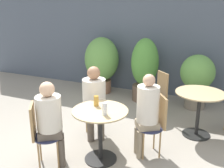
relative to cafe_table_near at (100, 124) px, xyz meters
The scene contains 16 objects.
ground_plane 0.60m from the cafe_table_near, 119.33° to the right, with size 20.00×20.00×0.00m, color gray.
storefront_wall 3.22m from the cafe_table_near, 92.01° to the left, with size 10.00×0.06×3.00m.
cafe_table_near is the anchor object (origin of this frame).
cafe_table_far 1.73m from the cafe_table_near, 47.85° to the left, with size 0.79×0.79×0.76m.
bistro_chair_0 0.80m from the cafe_table_near, 34.24° to the left, with size 0.43×0.42×0.90m.
bistro_chair_1 0.80m from the cafe_table_near, 124.24° to the left, with size 0.42×0.43×0.90m.
bistro_chair_2 0.80m from the cafe_table_near, 145.76° to the right, with size 0.43×0.42×0.90m.
bistro_chair_3 1.73m from the cafe_table_near, 76.93° to the left, with size 0.43×0.43×0.90m.
seated_person_0 0.68m from the cafe_table_near, 34.24° to the left, with size 0.39×0.38×1.22m.
seated_person_1 0.67m from the cafe_table_near, 124.24° to the left, with size 0.45×0.46×1.20m.
seated_person_2 0.67m from the cafe_table_near, 145.76° to the right, with size 0.42×0.41×1.19m.
beer_glass_0 0.32m from the cafe_table_near, 134.92° to the left, with size 0.07×0.07×0.15m.
beer_glass_1 0.33m from the cafe_table_near, 42.32° to the right, with size 0.07×0.07×0.17m.
potted_plant_0 2.89m from the cafe_table_near, 115.36° to the left, with size 0.81×0.81×1.35m.
potted_plant_1 2.50m from the cafe_table_near, 93.09° to the left, with size 0.60×0.60×1.40m.
potted_plant_2 2.68m from the cafe_table_near, 68.49° to the left, with size 0.69×0.69×1.13m.
Camera 1 is at (1.56, -2.71, 2.16)m, focal length 42.00 mm.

